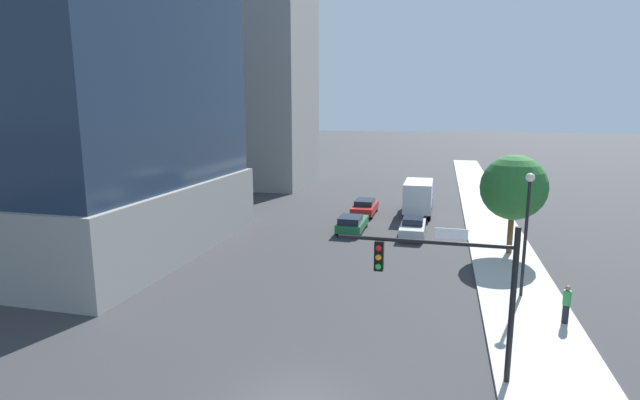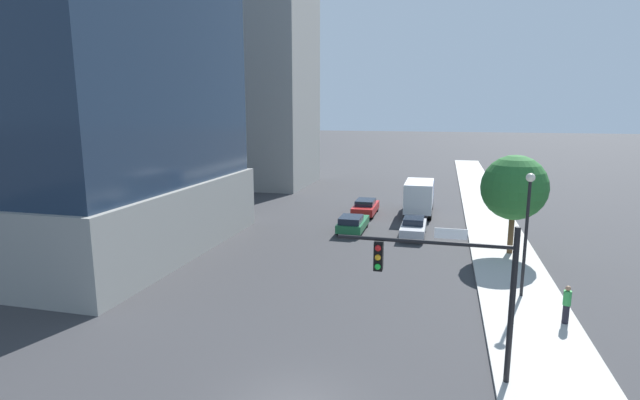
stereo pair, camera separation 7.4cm
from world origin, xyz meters
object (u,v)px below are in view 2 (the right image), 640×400
object	(u,v)px
box_truck	(419,195)
pedestrian_green_shirt	(567,304)
street_lamp	(527,218)
car_green	(353,223)
traffic_light_pole	(448,274)
construction_building	(253,28)
car_silver	(413,227)
street_tree	(514,188)
car_red	(366,207)

from	to	relation	value
box_truck	pedestrian_green_shirt	xyz separation A→B (m)	(7.55, -22.16, -0.75)
street_lamp	car_green	world-z (taller)	street_lamp
traffic_light_pole	pedestrian_green_shirt	world-z (taller)	traffic_light_pole
construction_building	traffic_light_pole	world-z (taller)	construction_building
construction_building	pedestrian_green_shirt	xyz separation A→B (m)	(28.88, -35.69, -18.16)
traffic_light_pole	pedestrian_green_shirt	size ratio (longest dim) A/B	3.53
street_lamp	pedestrian_green_shirt	distance (m)	4.59
construction_building	car_silver	bearing A→B (deg)	-45.39
construction_building	car_green	distance (m)	32.81
traffic_light_pole	street_tree	world-z (taller)	street_tree
street_tree	car_silver	distance (m)	8.21
traffic_light_pole	car_red	world-z (taller)	traffic_light_pole
car_green	box_truck	size ratio (longest dim) A/B	0.61
pedestrian_green_shirt	street_lamp	bearing A→B (deg)	115.37
construction_building	street_tree	bearing A→B (deg)	-41.83
construction_building	pedestrian_green_shirt	world-z (taller)	construction_building
street_lamp	construction_building	bearing A→B (deg)	130.02
traffic_light_pole	pedestrian_green_shirt	xyz separation A→B (m)	(5.24, 5.65, -2.88)
car_silver	car_red	bearing A→B (deg)	125.17
construction_building	street_lamp	world-z (taller)	construction_building
street_lamp	car_silver	size ratio (longest dim) A/B	1.43
car_green	street_tree	bearing A→B (deg)	-17.31
traffic_light_pole	car_red	bearing A→B (deg)	104.92
construction_building	box_truck	xyz separation A→B (m)	(21.33, -13.54, -17.41)
car_silver	box_truck	size ratio (longest dim) A/B	0.61
car_green	street_lamp	bearing A→B (deg)	-46.15
box_truck	traffic_light_pole	bearing A→B (deg)	-85.26
box_truck	pedestrian_green_shirt	bearing A→B (deg)	-71.19
car_red	car_silver	distance (m)	8.22
traffic_light_pole	car_red	xyz separation A→B (m)	(-7.04, 26.43, -3.20)
street_tree	pedestrian_green_shirt	world-z (taller)	street_tree
car_red	car_silver	xyz separation A→B (m)	(4.73, -6.72, -0.01)
street_lamp	car_silver	xyz separation A→B (m)	(-6.14, 11.09, -3.52)
car_silver	box_truck	world-z (taller)	box_truck
construction_building	box_truck	world-z (taller)	construction_building
construction_building	box_truck	size ratio (longest dim) A/B	5.93
street_tree	box_truck	size ratio (longest dim) A/B	0.90
street_tree	car_green	size ratio (longest dim) A/B	1.48
construction_building	box_truck	bearing A→B (deg)	-32.40
traffic_light_pole	pedestrian_green_shirt	bearing A→B (deg)	47.14
traffic_light_pole	car_silver	bearing A→B (deg)	96.68
car_red	car_green	world-z (taller)	car_red
box_truck	car_green	bearing A→B (deg)	-121.04
pedestrian_green_shirt	car_red	bearing A→B (deg)	120.58
street_tree	construction_building	bearing A→B (deg)	138.17
pedestrian_green_shirt	car_green	bearing A→B (deg)	130.67
car_silver	box_truck	xyz separation A→B (m)	(0.00, 8.09, 1.08)
traffic_light_pole	box_truck	size ratio (longest dim) A/B	0.85
traffic_light_pole	street_tree	distance (m)	16.97
street_lamp	street_tree	bearing A→B (deg)	87.35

